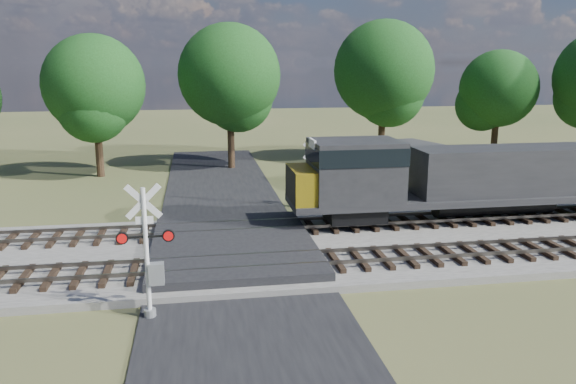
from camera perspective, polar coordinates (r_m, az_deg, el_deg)
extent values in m
plane|color=#48512B|center=(24.51, -5.50, -6.71)|extent=(160.00, 160.00, 0.00)
cube|color=gray|center=(27.39, 15.85, -4.69)|extent=(140.00, 10.00, 0.30)
cube|color=black|center=(24.50, -5.50, -6.62)|extent=(7.00, 60.00, 0.08)
cube|color=#262628|center=(24.88, -5.59, -5.64)|extent=(7.00, 9.00, 0.62)
cube|color=black|center=(22.72, -0.08, -7.22)|extent=(44.00, 2.60, 0.18)
cube|color=#504B44|center=(24.55, 19.07, -5.98)|extent=(140.00, 0.08, 0.15)
cube|color=#504B44|center=(25.75, 17.57, -4.99)|extent=(140.00, 0.08, 0.15)
cube|color=black|center=(27.41, -1.77, -3.64)|extent=(44.00, 2.60, 0.18)
cube|color=#504B44|center=(28.83, 14.41, -2.88)|extent=(140.00, 0.08, 0.15)
cube|color=#504B44|center=(30.09, 13.33, -2.15)|extent=(140.00, 0.08, 0.15)
cylinder|color=silver|center=(18.70, -14.18, -6.21)|extent=(0.15, 0.15, 4.43)
cylinder|color=gray|center=(19.46, -13.84, -11.92)|extent=(0.40, 0.40, 0.33)
cube|color=silver|center=(18.21, -14.48, -0.94)|extent=(1.16, 0.07, 1.16)
cube|color=silver|center=(18.21, -14.48, -0.94)|extent=(1.16, 0.07, 1.16)
cube|color=silver|center=(18.36, -14.38, -2.79)|extent=(0.55, 0.05, 0.24)
cube|color=black|center=(18.52, -14.28, -4.43)|extent=(1.77, 0.11, 0.07)
cylinder|color=red|center=(18.58, -16.50, -4.51)|extent=(0.40, 0.12, 0.40)
cylinder|color=red|center=(18.48, -12.05, -4.35)|extent=(0.40, 0.12, 0.40)
cube|color=gray|center=(18.91, -13.22, -8.08)|extent=(0.51, 0.34, 0.72)
cylinder|color=silver|center=(32.27, 2.35, 1.58)|extent=(0.13, 0.13, 3.71)
cylinder|color=gray|center=(32.65, 2.32, -1.37)|extent=(0.33, 0.33, 0.28)
cube|color=silver|center=(32.01, 2.37, 4.19)|extent=(0.97, 0.08, 0.97)
cube|color=silver|center=(32.01, 2.37, 4.19)|extent=(0.97, 0.08, 0.97)
cube|color=silver|center=(32.09, 2.37, 3.29)|extent=(0.47, 0.05, 0.20)
cube|color=black|center=(32.17, 2.36, 2.48)|extent=(1.49, 0.12, 0.06)
cylinder|color=red|center=(32.27, 3.42, 2.50)|extent=(0.34, 0.11, 0.33)
cylinder|color=red|center=(32.08, 1.29, 2.45)|extent=(0.34, 0.11, 0.33)
cube|color=gray|center=(32.35, 1.94, 0.61)|extent=(0.43, 0.30, 0.60)
cube|color=#412D1B|center=(38.36, 11.69, 2.46)|extent=(4.89, 4.89, 2.80)
cube|color=#2F2F31|center=(38.12, 11.79, 4.67)|extent=(5.38, 5.38, 0.20)
cylinder|color=black|center=(43.52, -18.70, 4.84)|extent=(0.56, 0.56, 5.14)
sphere|color=#163B13|center=(43.18, -19.10, 10.24)|extent=(7.20, 7.20, 7.20)
cylinder|color=black|center=(44.63, -5.83, 5.96)|extent=(0.56, 0.56, 5.63)
sphere|color=#163B13|center=(44.31, -5.96, 11.74)|extent=(7.88, 7.88, 7.88)
cylinder|color=black|center=(48.03, 9.50, 6.48)|extent=(0.56, 0.56, 5.86)
sphere|color=#163B13|center=(47.74, 9.71, 12.07)|extent=(8.20, 8.20, 8.20)
cylinder|color=black|center=(52.21, 20.27, 5.72)|extent=(0.56, 0.56, 4.68)
sphere|color=#163B13|center=(51.92, 20.60, 9.81)|extent=(6.55, 6.55, 6.55)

